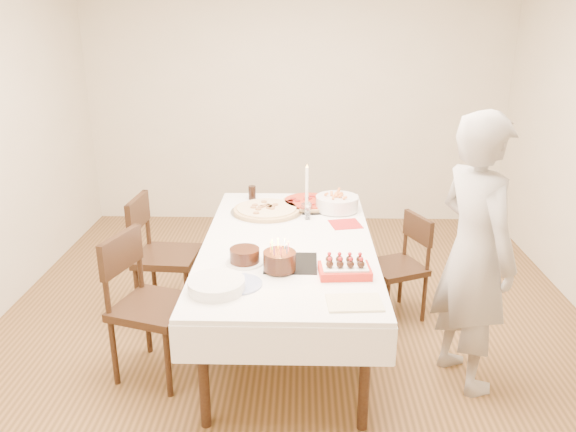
{
  "coord_description": "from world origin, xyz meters",
  "views": [
    {
      "loc": [
        0.06,
        -3.56,
        2.19
      ],
      "look_at": [
        -0.03,
        -0.03,
        0.93
      ],
      "focal_mm": 35.0,
      "sensor_mm": 36.0,
      "label": 1
    }
  ],
  "objects_px": {
    "chair_left_savory": "(168,256)",
    "cola_glass": "(252,193)",
    "chair_left_dessert": "(154,307)",
    "strawberry_box": "(345,269)",
    "pasta_bowl": "(337,203)",
    "person": "(474,254)",
    "birthday_cake": "(280,256)",
    "dining_table": "(288,290)",
    "taper_candle": "(307,189)",
    "chair_right_savory": "(396,268)",
    "layer_cake": "(245,256)",
    "pizza_pepperoni": "(310,203)",
    "pizza_white": "(267,210)"
  },
  "relations": [
    {
      "from": "person",
      "to": "layer_cake",
      "type": "height_order",
      "value": "person"
    },
    {
      "from": "taper_candle",
      "to": "birthday_cake",
      "type": "relative_size",
      "value": 1.99
    },
    {
      "from": "pizza_white",
      "to": "taper_candle",
      "type": "distance_m",
      "value": 0.35
    },
    {
      "from": "chair_right_savory",
      "to": "strawberry_box",
      "type": "relative_size",
      "value": 2.67
    },
    {
      "from": "pasta_bowl",
      "to": "taper_candle",
      "type": "height_order",
      "value": "taper_candle"
    },
    {
      "from": "layer_cake",
      "to": "person",
      "type": "bearing_deg",
      "value": -3.1
    },
    {
      "from": "chair_right_savory",
      "to": "pizza_pepperoni",
      "type": "distance_m",
      "value": 0.86
    },
    {
      "from": "chair_right_savory",
      "to": "chair_left_dessert",
      "type": "xyz_separation_m",
      "value": [
        -1.63,
        -0.78,
        0.07
      ]
    },
    {
      "from": "person",
      "to": "pasta_bowl",
      "type": "xyz_separation_m",
      "value": [
        -0.75,
        1.08,
        -0.05
      ]
    },
    {
      "from": "dining_table",
      "to": "birthday_cake",
      "type": "bearing_deg",
      "value": -94.63
    },
    {
      "from": "chair_left_dessert",
      "to": "pasta_bowl",
      "type": "distance_m",
      "value": 1.65
    },
    {
      "from": "person",
      "to": "pizza_white",
      "type": "distance_m",
      "value": 1.65
    },
    {
      "from": "birthday_cake",
      "to": "cola_glass",
      "type": "bearing_deg",
      "value": 101.5
    },
    {
      "from": "person",
      "to": "strawberry_box",
      "type": "xyz_separation_m",
      "value": [
        -0.77,
        -0.08,
        -0.07
      ]
    },
    {
      "from": "chair_right_savory",
      "to": "pizza_white",
      "type": "height_order",
      "value": "chair_right_savory"
    },
    {
      "from": "dining_table",
      "to": "taper_candle",
      "type": "distance_m",
      "value": 0.82
    },
    {
      "from": "cola_glass",
      "to": "strawberry_box",
      "type": "height_order",
      "value": "cola_glass"
    },
    {
      "from": "dining_table",
      "to": "taper_candle",
      "type": "height_order",
      "value": "taper_candle"
    },
    {
      "from": "chair_left_dessert",
      "to": "birthday_cake",
      "type": "relative_size",
      "value": 4.85
    },
    {
      "from": "person",
      "to": "pasta_bowl",
      "type": "distance_m",
      "value": 1.32
    },
    {
      "from": "pasta_bowl",
      "to": "strawberry_box",
      "type": "xyz_separation_m",
      "value": [
        -0.02,
        -1.16,
        -0.02
      ]
    },
    {
      "from": "birthday_cake",
      "to": "strawberry_box",
      "type": "xyz_separation_m",
      "value": [
        0.38,
        -0.05,
        -0.06
      ]
    },
    {
      "from": "pizza_white",
      "to": "birthday_cake",
      "type": "xyz_separation_m",
      "value": [
        0.14,
        -1.05,
        0.08
      ]
    },
    {
      "from": "cola_glass",
      "to": "chair_left_dessert",
      "type": "bearing_deg",
      "value": -110.55
    },
    {
      "from": "dining_table",
      "to": "cola_glass",
      "type": "xyz_separation_m",
      "value": [
        -0.32,
        0.91,
        0.43
      ]
    },
    {
      "from": "chair_left_dessert",
      "to": "person",
      "type": "xyz_separation_m",
      "value": [
        1.94,
        0.0,
        0.38
      ]
    },
    {
      "from": "strawberry_box",
      "to": "pizza_white",
      "type": "bearing_deg",
      "value": 115.68
    },
    {
      "from": "pasta_bowl",
      "to": "birthday_cake",
      "type": "distance_m",
      "value": 1.19
    },
    {
      "from": "cola_glass",
      "to": "birthday_cake",
      "type": "xyz_separation_m",
      "value": [
        0.28,
        -1.38,
        0.04
      ]
    },
    {
      "from": "pizza_white",
      "to": "taper_candle",
      "type": "bearing_deg",
      "value": 0.53
    },
    {
      "from": "chair_left_dessert",
      "to": "strawberry_box",
      "type": "distance_m",
      "value": 1.22
    },
    {
      "from": "pizza_pepperoni",
      "to": "cola_glass",
      "type": "height_order",
      "value": "cola_glass"
    },
    {
      "from": "dining_table",
      "to": "taper_candle",
      "type": "relative_size",
      "value": 5.49
    },
    {
      "from": "person",
      "to": "pizza_pepperoni",
      "type": "bearing_deg",
      "value": 17.26
    },
    {
      "from": "birthday_cake",
      "to": "pasta_bowl",
      "type": "bearing_deg",
      "value": 69.97
    },
    {
      "from": "pasta_bowl",
      "to": "taper_candle",
      "type": "xyz_separation_m",
      "value": [
        -0.24,
        -0.06,
        0.13
      ]
    },
    {
      "from": "chair_left_savory",
      "to": "cola_glass",
      "type": "relative_size",
      "value": 8.32
    },
    {
      "from": "dining_table",
      "to": "cola_glass",
      "type": "distance_m",
      "value": 1.05
    },
    {
      "from": "pizza_pepperoni",
      "to": "pasta_bowl",
      "type": "distance_m",
      "value": 0.25
    },
    {
      "from": "pizza_white",
      "to": "pasta_bowl",
      "type": "bearing_deg",
      "value": 7.03
    },
    {
      "from": "chair_right_savory",
      "to": "birthday_cake",
      "type": "distance_m",
      "value": 1.25
    },
    {
      "from": "chair_right_savory",
      "to": "strawberry_box",
      "type": "bearing_deg",
      "value": -141.4
    },
    {
      "from": "dining_table",
      "to": "chair_left_savory",
      "type": "xyz_separation_m",
      "value": [
        -0.92,
        0.34,
        0.1
      ]
    },
    {
      "from": "dining_table",
      "to": "strawberry_box",
      "type": "bearing_deg",
      "value": -56.48
    },
    {
      "from": "chair_right_savory",
      "to": "pizza_pepperoni",
      "type": "xyz_separation_m",
      "value": [
        -0.65,
        0.42,
        0.37
      ]
    },
    {
      "from": "taper_candle",
      "to": "strawberry_box",
      "type": "distance_m",
      "value": 1.13
    },
    {
      "from": "chair_right_savory",
      "to": "birthday_cake",
      "type": "xyz_separation_m",
      "value": [
        -0.84,
        -0.81,
        0.45
      ]
    },
    {
      "from": "person",
      "to": "cola_glass",
      "type": "distance_m",
      "value": 1.97
    },
    {
      "from": "dining_table",
      "to": "pasta_bowl",
      "type": "xyz_separation_m",
      "value": [
        0.37,
        0.64,
        0.44
      ]
    },
    {
      "from": "dining_table",
      "to": "strawberry_box",
      "type": "relative_size",
      "value": 7.11
    }
  ]
}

